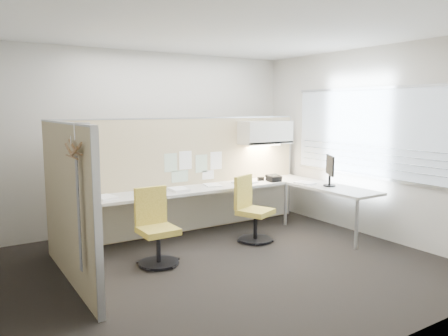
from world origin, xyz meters
TOP-DOWN VIEW (x-y plane):
  - floor at (0.00, 0.00)m, footprint 5.50×4.50m
  - ceiling at (0.00, 0.00)m, footprint 5.50×4.50m
  - wall_back at (0.00, 2.25)m, footprint 5.50×0.02m
  - wall_front at (0.00, -2.25)m, footprint 5.50×0.02m
  - wall_right at (2.75, 0.00)m, footprint 0.02×4.50m
  - window_pane at (2.73, 0.00)m, footprint 0.01×2.80m
  - partition_back at (0.55, 1.60)m, footprint 4.10×0.06m
  - partition_left at (-1.50, 0.50)m, footprint 0.06×2.20m
  - desk at (0.93, 1.13)m, footprint 4.00×2.07m
  - overhead_bin at (1.90, 1.39)m, footprint 0.90×0.36m
  - task_light_strip at (1.90, 1.39)m, footprint 0.60×0.06m
  - pinned_papers at (0.63, 1.57)m, footprint 1.01×0.00m
  - poster at (-1.05, 1.57)m, footprint 0.28×0.00m
  - chair_left at (-0.48, 0.51)m, footprint 0.49×0.49m
  - chair_right at (1.08, 0.64)m, footprint 0.57×0.58m
  - monitor at (2.30, 0.31)m, footprint 0.27×0.39m
  - phone at (1.87, 1.12)m, footprint 0.22×0.21m
  - stapler at (1.42, 1.34)m, footprint 0.14×0.04m
  - tape_dispenser at (1.74, 1.30)m, footprint 0.11×0.08m
  - coat_hook at (-1.58, -0.22)m, footprint 0.18×0.47m
  - paper_stack_0 at (-0.86, 1.25)m, footprint 0.29×0.34m
  - paper_stack_1 at (-0.17, 1.32)m, footprint 0.27×0.33m
  - paper_stack_2 at (0.19, 1.20)m, footprint 0.24×0.31m
  - paper_stack_3 at (0.84, 1.33)m, footprint 0.29×0.34m
  - paper_stack_4 at (1.44, 1.26)m, footprint 0.27×0.33m
  - paper_stack_5 at (2.16, 0.69)m, footprint 0.28×0.33m
  - paper_stack_6 at (1.34, 1.23)m, footprint 0.27×0.33m

SIDE VIEW (x-z plane):
  - floor at x=0.00m, z-range -0.01..0.00m
  - chair_right at x=1.08m, z-range -0.03..0.90m
  - chair_left at x=-0.48m, z-range -0.03..0.90m
  - desk at x=0.93m, z-range 0.24..0.97m
  - paper_stack_3 at x=0.84m, z-range 0.73..0.75m
  - paper_stack_5 at x=2.16m, z-range 0.73..0.75m
  - paper_stack_1 at x=-0.17m, z-range 0.73..0.75m
  - paper_stack_6 at x=1.34m, z-range 0.73..0.76m
  - paper_stack_4 at x=1.44m, z-range 0.73..0.76m
  - paper_stack_0 at x=-0.86m, z-range 0.73..0.76m
  - paper_stack_2 at x=0.19m, z-range 0.73..0.77m
  - stapler at x=1.42m, z-range 0.73..0.78m
  - tape_dispenser at x=1.74m, z-range 0.73..0.79m
  - phone at x=1.87m, z-range 0.72..0.84m
  - partition_back at x=0.55m, z-range 0.00..1.75m
  - partition_left at x=-1.50m, z-range 0.00..1.75m
  - monitor at x=2.30m, z-range 0.77..1.24m
  - pinned_papers at x=0.63m, z-range 0.80..1.27m
  - task_light_strip at x=1.90m, z-range 1.29..1.31m
  - wall_back at x=0.00m, z-range 0.00..2.80m
  - wall_front at x=0.00m, z-range 0.00..2.80m
  - wall_right at x=2.75m, z-range 0.00..2.80m
  - coat_hook at x=-1.58m, z-range 0.71..2.11m
  - poster at x=-1.05m, z-range 1.24..1.59m
  - overhead_bin at x=1.90m, z-range 1.32..1.70m
  - window_pane at x=2.73m, z-range 0.90..2.20m
  - ceiling at x=0.00m, z-range 2.80..2.81m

